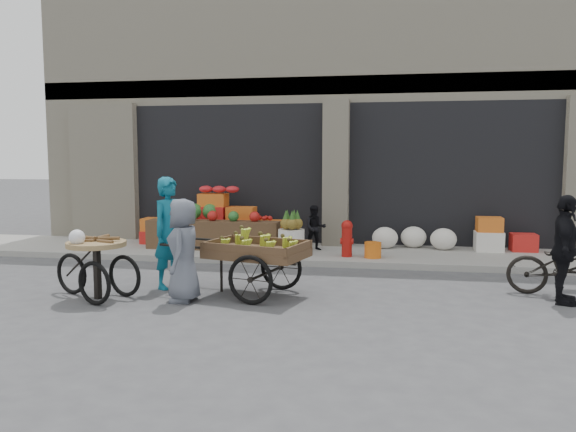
% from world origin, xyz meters
% --- Properties ---
extents(ground, '(80.00, 80.00, 0.00)m').
position_xyz_m(ground, '(0.00, 0.00, 0.00)').
color(ground, '#424244').
rests_on(ground, ground).
extents(sidewalk, '(18.00, 2.20, 0.12)m').
position_xyz_m(sidewalk, '(0.00, 4.10, 0.06)').
color(sidewalk, gray).
rests_on(sidewalk, ground).
extents(building, '(14.00, 6.45, 7.00)m').
position_xyz_m(building, '(0.00, 8.03, 3.37)').
color(building, beige).
rests_on(building, ground).
extents(fruit_display, '(3.10, 1.12, 1.24)m').
position_xyz_m(fruit_display, '(-2.48, 4.38, 0.67)').
color(fruit_display, red).
rests_on(fruit_display, sidewalk).
extents(pineapple_bin, '(0.52, 0.52, 0.50)m').
position_xyz_m(pineapple_bin, '(-0.75, 3.60, 0.37)').
color(pineapple_bin, silver).
rests_on(pineapple_bin, sidewalk).
extents(fire_hydrant, '(0.22, 0.22, 0.71)m').
position_xyz_m(fire_hydrant, '(0.35, 3.55, 0.50)').
color(fire_hydrant, '#A5140F').
rests_on(fire_hydrant, sidewalk).
extents(orange_bucket, '(0.32, 0.32, 0.30)m').
position_xyz_m(orange_bucket, '(0.85, 3.50, 0.27)').
color(orange_bucket, orange).
rests_on(orange_bucket, sidewalk).
extents(right_bay_goods, '(3.35, 0.60, 0.70)m').
position_xyz_m(right_bay_goods, '(2.61, 4.70, 0.41)').
color(right_bay_goods, silver).
rests_on(right_bay_goods, sidewalk).
extents(seated_person, '(0.51, 0.43, 0.93)m').
position_xyz_m(seated_person, '(-0.35, 4.20, 0.58)').
color(seated_person, black).
rests_on(seated_person, sidewalk).
extents(banana_cart, '(2.52, 1.50, 0.99)m').
position_xyz_m(banana_cart, '(-0.82, 0.72, 0.72)').
color(banana_cart, brown).
rests_on(banana_cart, ground).
extents(vendor_woman, '(0.66, 0.75, 1.74)m').
position_xyz_m(vendor_woman, '(-2.22, 0.98, 0.87)').
color(vendor_woman, '#0F5F79').
rests_on(vendor_woman, ground).
extents(tricycle_cart, '(1.45, 1.07, 0.95)m').
position_xyz_m(tricycle_cart, '(-3.01, 0.14, 0.57)').
color(tricycle_cart, '#9E7F51').
rests_on(tricycle_cart, ground).
extents(vendor_grey, '(0.56, 0.77, 1.46)m').
position_xyz_m(vendor_grey, '(-1.72, 0.22, 0.73)').
color(vendor_grey, slate).
rests_on(vendor_grey, ground).
extents(bicycle, '(1.81, 1.00, 0.90)m').
position_xyz_m(bicycle, '(3.73, 1.39, 0.45)').
color(bicycle, black).
rests_on(bicycle, ground).
extents(cyclist, '(0.58, 0.96, 1.53)m').
position_xyz_m(cyclist, '(3.53, 0.99, 0.76)').
color(cyclist, black).
rests_on(cyclist, ground).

